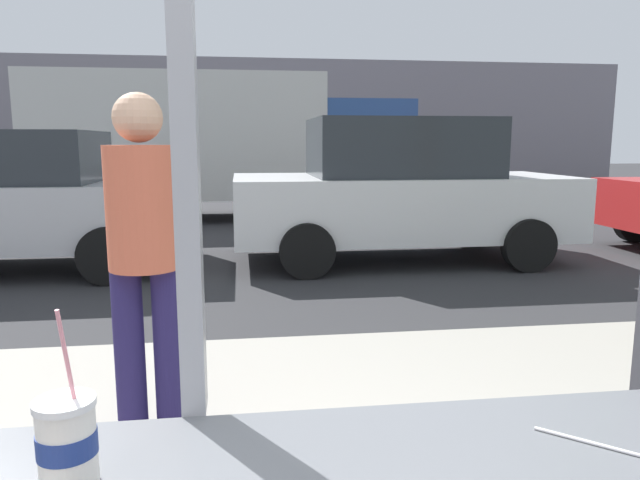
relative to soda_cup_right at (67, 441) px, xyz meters
name	(u,v)px	position (x,y,z in m)	size (l,w,h in m)	color
ground_plane	(235,242)	(0.19, 8.19, -1.05)	(60.00, 60.00, 0.00)	#2D2D30
sidewalk_strip	(224,445)	(0.19, 1.79, -0.99)	(16.00, 2.80, 0.13)	#9E998E
building_facade_far	(236,123)	(0.19, 20.36, 1.13)	(28.00, 1.20, 4.36)	gray
soda_cup_right	(67,441)	(0.00, 0.00, 0.00)	(0.10, 0.10, 0.31)	white
loose_straw	(586,441)	(0.93, 0.01, -0.08)	(0.01, 0.01, 0.19)	white
parked_car_silver	(7,200)	(-2.48, 6.50, -0.20)	(4.24, 2.06, 1.67)	#BCBCC1
parked_car_white	(400,190)	(2.35, 6.50, -0.14)	(4.30, 2.06, 1.83)	silver
box_truck	(220,141)	(-0.09, 11.16, 0.51)	(7.28, 2.44, 2.82)	beige
pedestrian	(144,248)	(-0.15, 1.78, 0.01)	(0.32, 0.32, 1.63)	#231C4C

